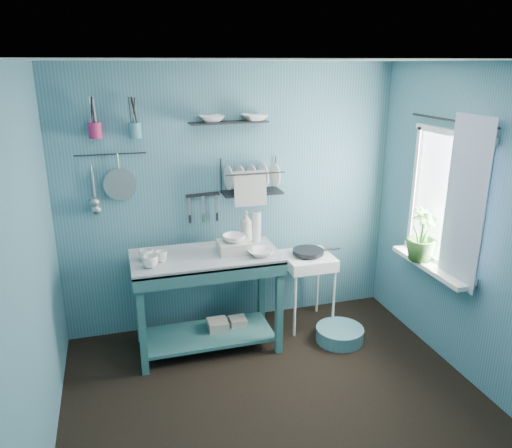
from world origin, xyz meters
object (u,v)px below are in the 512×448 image
object	(u,v)px
potted_plant	(422,235)
storage_tin_large	(218,331)
colander	(120,184)
work_counter	(207,302)
frying_pan	(308,251)
utensil_cup_teal	(135,130)
mug_left	(150,262)
hotplate_stand	(307,290)
mug_mid	(162,256)
utensil_cup_magenta	(95,130)
storage_tin_small	(238,327)
floor_basin	(340,334)
wash_tub	(234,247)
soap_bottle	(246,227)
dish_rack	(252,176)
mug_right	(146,255)
water_bottle	(256,226)

from	to	relation	value
potted_plant	storage_tin_large	size ratio (longest dim) A/B	2.14
storage_tin_large	colander	bearing A→B (deg)	153.86
work_counter	frying_pan	size ratio (longest dim) A/B	4.26
utensil_cup_teal	mug_left	bearing A→B (deg)	-88.09
hotplate_stand	colander	world-z (taller)	colander
mug_mid	utensil_cup_magenta	xyz separation A→B (m)	(-0.44, 0.45, 1.00)
hotplate_stand	storage_tin_large	world-z (taller)	hotplate_stand
storage_tin_small	utensil_cup_magenta	bearing A→B (deg)	164.39
potted_plant	work_counter	bearing A→B (deg)	165.55
utensil_cup_teal	work_counter	bearing A→B (deg)	-38.26
floor_basin	utensil_cup_magenta	bearing A→B (deg)	162.38
potted_plant	mug_mid	bearing A→B (deg)	169.47
storage_tin_large	wash_tub	bearing A→B (deg)	-25.02
soap_bottle	storage_tin_large	xyz separation A→B (m)	(-0.32, -0.15, -0.94)
utensil_cup_teal	hotplate_stand	bearing A→B (deg)	-9.09
hotplate_stand	utensil_cup_teal	world-z (taller)	utensil_cup_teal
mug_mid	utensil_cup_teal	world-z (taller)	utensil_cup_teal
mug_left	frying_pan	size ratio (longest dim) A/B	0.41
hotplate_stand	frying_pan	xyz separation A→B (m)	(0.00, 0.00, 0.40)
mug_mid	storage_tin_small	size ratio (longest dim) A/B	0.50
mug_left	floor_basin	distance (m)	1.90
soap_bottle	utensil_cup_magenta	world-z (taller)	utensil_cup_magenta
hotplate_stand	floor_basin	bearing A→B (deg)	-54.59
dish_rack	storage_tin_large	world-z (taller)	dish_rack
mug_left	utensil_cup_magenta	distance (m)	1.19
mug_right	storage_tin_small	distance (m)	1.17
wash_tub	soap_bottle	bearing A→B (deg)	52.31
storage_tin_small	mug_left	bearing A→B (deg)	-162.90
soap_bottle	wash_tub	bearing A→B (deg)	-127.69
mug_right	colander	xyz separation A→B (m)	(-0.16, 0.42, 0.52)
mug_right	utensil_cup_teal	distance (m)	1.06
utensil_cup_teal	colander	xyz separation A→B (m)	(-0.16, 0.03, -0.47)
wash_tub	mug_mid	bearing A→B (deg)	-176.37
work_counter	water_bottle	xyz separation A→B (m)	(0.52, 0.22, 0.59)
floor_basin	colander	bearing A→B (deg)	160.14
water_bottle	floor_basin	distance (m)	1.28
wash_tub	frying_pan	xyz separation A→B (m)	(0.77, 0.17, -0.19)
mug_left	floor_basin	size ratio (longest dim) A/B	0.28
frying_pan	colander	world-z (taller)	colander
soap_bottle	floor_basin	bearing A→B (deg)	-29.93
dish_rack	hotplate_stand	bearing A→B (deg)	-24.28
hotplate_stand	dish_rack	world-z (taller)	dish_rack
mug_right	floor_basin	size ratio (longest dim) A/B	0.28
work_counter	mug_left	size ratio (longest dim) A/B	10.38
mug_right	water_bottle	xyz separation A→B (m)	(1.02, 0.22, 0.09)
frying_pan	colander	xyz separation A→B (m)	(-1.68, 0.27, 0.71)
wash_tub	water_bottle	bearing A→B (deg)	41.63
mug_right	dish_rack	xyz separation A→B (m)	(1.02, 0.34, 0.53)
utensil_cup_magenta	utensil_cup_teal	size ratio (longest dim) A/B	1.00
water_bottle	utensil_cup_magenta	distance (m)	1.63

